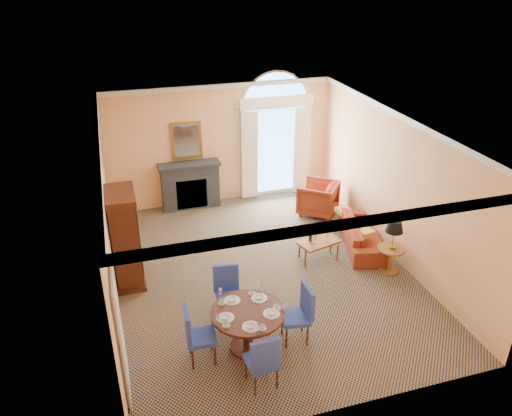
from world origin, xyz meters
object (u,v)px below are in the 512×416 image
object	(u,v)px
dining_table	(248,321)
sofa	(363,234)
armoire	(125,240)
side_table	(393,240)
armchair	(318,198)
coffee_table	(318,242)

from	to	relation	value
dining_table	sofa	size ratio (longest dim) A/B	0.61
armoire	side_table	bearing A→B (deg)	-13.25
dining_table	armoire	bearing A→B (deg)	124.18
armoire	armchair	size ratio (longest dim) A/B	2.13
armchair	side_table	xyz separation A→B (m)	(0.41, -2.95, 0.34)
armchair	armoire	bearing A→B (deg)	-32.00
armoire	dining_table	distance (m)	3.22
sofa	armchair	bearing A→B (deg)	26.83
armchair	coffee_table	world-z (taller)	armchair
dining_table	side_table	world-z (taller)	side_table
armchair	side_table	distance (m)	3.00
armoire	sofa	size ratio (longest dim) A/B	0.99
sofa	side_table	bearing A→B (deg)	-161.66
armoire	sofa	world-z (taller)	armoire
armoire	sofa	xyz separation A→B (m)	(5.27, -0.13, -0.67)
sofa	coffee_table	xyz separation A→B (m)	(-1.22, -0.24, 0.13)
armchair	sofa	bearing A→B (deg)	49.96
armoire	sofa	bearing A→B (deg)	-1.43
dining_table	coffee_table	distance (m)	3.21
side_table	coffee_table	bearing A→B (deg)	145.13
armoire	dining_table	world-z (taller)	armoire
coffee_table	side_table	xyz separation A→B (m)	(1.27, -0.88, 0.34)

